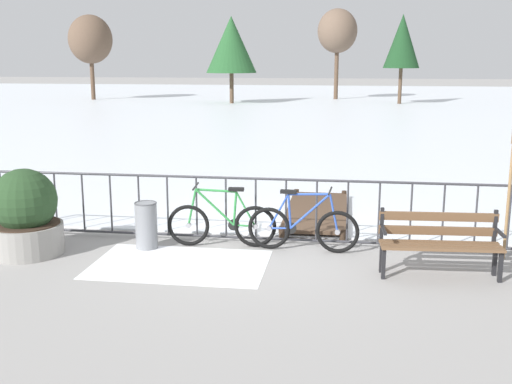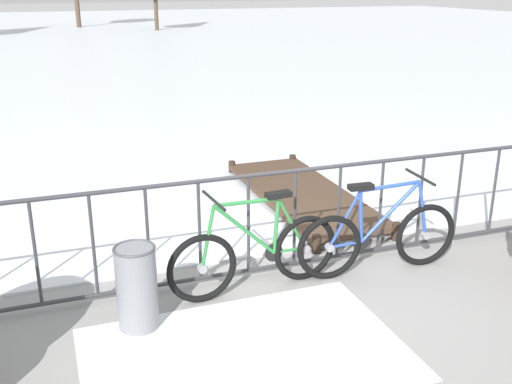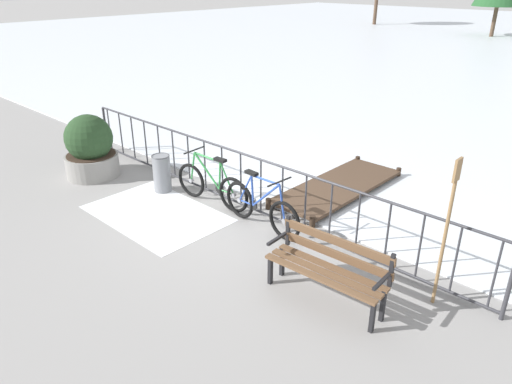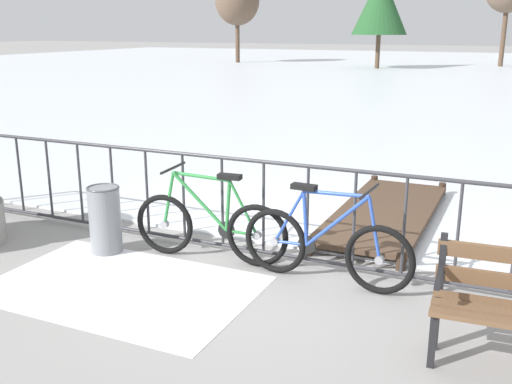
{
  "view_description": "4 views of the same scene",
  "coord_description": "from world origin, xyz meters",
  "px_view_note": "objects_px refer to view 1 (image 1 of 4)",
  "views": [
    {
      "loc": [
        1.38,
        -9.42,
        2.91
      ],
      "look_at": [
        0.09,
        -0.6,
        0.97
      ],
      "focal_mm": 43.46,
      "sensor_mm": 36.0,
      "label": 1
    },
    {
      "loc": [
        -2.22,
        -5.02,
        2.76
      ],
      "look_at": [
        -0.37,
        0.09,
        0.85
      ],
      "focal_mm": 42.31,
      "sensor_mm": 36.0,
      "label": 2
    },
    {
      "loc": [
        5.5,
        -5.47,
        3.86
      ],
      "look_at": [
        1.21,
        -0.9,
        0.99
      ],
      "focal_mm": 33.46,
      "sensor_mm": 36.0,
      "label": 3
    },
    {
      "loc": [
        2.36,
        -5.34,
        2.36
      ],
      "look_at": [
        0.14,
        -0.5,
        0.88
      ],
      "focal_mm": 41.51,
      "sensor_mm": 36.0,
      "label": 4
    }
  ],
  "objects_px": {
    "bicycle_second": "(222,224)",
    "bicycle_near_railing": "(303,228)",
    "trash_bin": "(146,225)",
    "oar_upright": "(510,183)",
    "park_bench": "(439,239)",
    "planter_with_shrub": "(25,215)"
  },
  "relations": [
    {
      "from": "park_bench",
      "to": "bicycle_near_railing",
      "type": "bearing_deg",
      "value": 157.27
    },
    {
      "from": "bicycle_second",
      "to": "oar_upright",
      "type": "bearing_deg",
      "value": -0.01
    },
    {
      "from": "bicycle_second",
      "to": "oar_upright",
      "type": "height_order",
      "value": "oar_upright"
    },
    {
      "from": "park_bench",
      "to": "oar_upright",
      "type": "bearing_deg",
      "value": 38.68
    },
    {
      "from": "bicycle_near_railing",
      "to": "park_bench",
      "type": "distance_m",
      "value": 2.07
    },
    {
      "from": "bicycle_near_railing",
      "to": "oar_upright",
      "type": "height_order",
      "value": "oar_upright"
    },
    {
      "from": "bicycle_second",
      "to": "trash_bin",
      "type": "relative_size",
      "value": 2.33
    },
    {
      "from": "trash_bin",
      "to": "oar_upright",
      "type": "bearing_deg",
      "value": 2.79
    },
    {
      "from": "bicycle_near_railing",
      "to": "bicycle_second",
      "type": "bearing_deg",
      "value": 177.56
    },
    {
      "from": "park_bench",
      "to": "oar_upright",
      "type": "relative_size",
      "value": 0.82
    },
    {
      "from": "bicycle_near_railing",
      "to": "park_bench",
      "type": "bearing_deg",
      "value": -22.73
    },
    {
      "from": "bicycle_second",
      "to": "bicycle_near_railing",
      "type": "bearing_deg",
      "value": -2.44
    },
    {
      "from": "oar_upright",
      "to": "park_bench",
      "type": "bearing_deg",
      "value": -141.32
    },
    {
      "from": "bicycle_second",
      "to": "planter_with_shrub",
      "type": "height_order",
      "value": "planter_with_shrub"
    },
    {
      "from": "bicycle_near_railing",
      "to": "oar_upright",
      "type": "relative_size",
      "value": 0.86
    },
    {
      "from": "oar_upright",
      "to": "bicycle_second",
      "type": "bearing_deg",
      "value": 179.99
    },
    {
      "from": "park_bench",
      "to": "trash_bin",
      "type": "bearing_deg",
      "value": 172.22
    },
    {
      "from": "bicycle_second",
      "to": "park_bench",
      "type": "bearing_deg",
      "value": -15.04
    },
    {
      "from": "trash_bin",
      "to": "bicycle_near_railing",
      "type": "bearing_deg",
      "value": 4.96
    },
    {
      "from": "bicycle_near_railing",
      "to": "planter_with_shrub",
      "type": "xyz_separation_m",
      "value": [
        -4.1,
        -0.73,
        0.23
      ]
    },
    {
      "from": "trash_bin",
      "to": "oar_upright",
      "type": "distance_m",
      "value": 5.44
    },
    {
      "from": "bicycle_near_railing",
      "to": "planter_with_shrub",
      "type": "distance_m",
      "value": 4.18
    }
  ]
}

